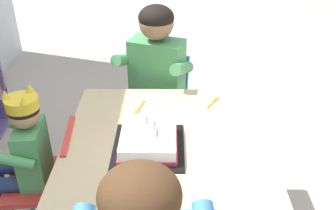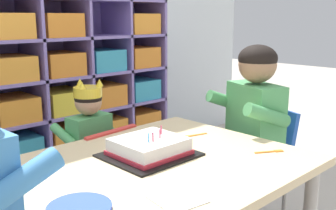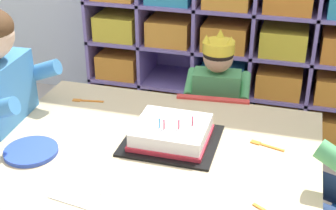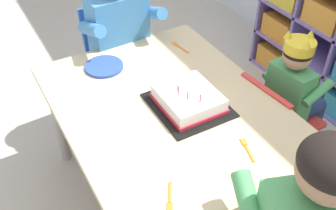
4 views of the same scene
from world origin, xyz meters
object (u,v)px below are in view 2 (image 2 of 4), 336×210
object	(u,v)px
classroom_chair_blue	(99,173)
fork_scattered_mid_table	(21,169)
child_with_crown	(84,140)
paper_plate_stack	(79,208)
birthday_cake_on_tray	(149,148)
fork_beside_plate_stack	(271,152)
fork_at_table_front_edge	(193,135)
classroom_chair_guest_side	(261,159)
activity_table	(152,181)
guest_at_table_side	(245,123)

from	to	relation	value
classroom_chair_blue	fork_scattered_mid_table	size ratio (longest dim) A/B	4.69
child_with_crown	paper_plate_stack	xyz separation A→B (m)	(-0.51, -0.78, 0.09)
birthday_cake_on_tray	paper_plate_stack	world-z (taller)	birthday_cake_on_tray
fork_beside_plate_stack	birthday_cake_on_tray	bearing A→B (deg)	-8.06
fork_scattered_mid_table	fork_at_table_front_edge	world-z (taller)	same
fork_scattered_mid_table	classroom_chair_guest_side	bearing A→B (deg)	-19.75
classroom_chair_blue	fork_at_table_front_edge	world-z (taller)	classroom_chair_blue
activity_table	fork_at_table_front_edge	bearing A→B (deg)	19.81
birthday_cake_on_tray	fork_beside_plate_stack	size ratio (longest dim) A/B	2.93
classroom_chair_guest_side	fork_beside_plate_stack	distance (m)	0.51
activity_table	child_with_crown	bearing A→B (deg)	80.12
classroom_chair_guest_side	fork_beside_plate_stack	bearing A→B (deg)	-33.62
fork_beside_plate_stack	fork_at_table_front_edge	bearing A→B (deg)	-50.16
child_with_crown	paper_plate_stack	world-z (taller)	child_with_crown
birthday_cake_on_tray	child_with_crown	bearing A→B (deg)	83.78
birthday_cake_on_tray	fork_beside_plate_stack	distance (m)	0.49
activity_table	birthday_cake_on_tray	distance (m)	0.13
classroom_chair_guest_side	fork_scattered_mid_table	bearing A→B (deg)	-81.81
fork_beside_plate_stack	paper_plate_stack	bearing A→B (deg)	23.54
classroom_chair_guest_side	fork_at_table_front_edge	size ratio (longest dim) A/B	5.51
classroom_chair_guest_side	paper_plate_stack	xyz separation A→B (m)	(-1.20, -0.18, 0.21)
fork_at_table_front_edge	fork_beside_plate_stack	bearing A→B (deg)	-64.93
fork_beside_plate_stack	fork_at_table_front_edge	xyz separation A→B (m)	(-0.06, 0.37, -0.00)
child_with_crown	guest_at_table_side	xyz separation A→B (m)	(0.59, -0.56, 0.09)
classroom_chair_guest_side	birthday_cake_on_tray	size ratio (longest dim) A/B	2.05
child_with_crown	fork_at_table_front_edge	distance (m)	0.58
activity_table	paper_plate_stack	bearing A→B (deg)	-161.53
child_with_crown	fork_beside_plate_stack	xyz separation A→B (m)	(0.32, -0.88, 0.08)
child_with_crown	paper_plate_stack	distance (m)	0.93
classroom_chair_blue	guest_at_table_side	world-z (taller)	guest_at_table_side
guest_at_table_side	activity_table	bearing A→B (deg)	-63.87
paper_plate_stack	classroom_chair_blue	bearing A→B (deg)	52.53
paper_plate_stack	fork_beside_plate_stack	distance (m)	0.84
classroom_chair_guest_side	fork_at_table_front_edge	distance (m)	0.49
activity_table	classroom_chair_guest_side	bearing A→B (deg)	3.20
classroom_chair_blue	birthday_cake_on_tray	size ratio (longest dim) A/B	1.88
child_with_crown	fork_scattered_mid_table	xyz separation A→B (m)	(-0.49, -0.36, 0.08)
fork_beside_plate_stack	activity_table	bearing A→B (deg)	2.26
fork_scattered_mid_table	activity_table	bearing A→B (deg)	-45.12
fork_beside_plate_stack	child_with_crown	bearing A→B (deg)	-39.21
child_with_crown	guest_at_table_side	size ratio (longest dim) A/B	0.84
fork_scattered_mid_table	fork_at_table_front_edge	bearing A→B (deg)	-19.50
fork_scattered_mid_table	birthday_cake_on_tray	bearing A→B (deg)	-34.41
guest_at_table_side	fork_beside_plate_stack	distance (m)	0.42
classroom_chair_guest_side	fork_beside_plate_stack	size ratio (longest dim) A/B	6.01
fork_beside_plate_stack	classroom_chair_blue	bearing A→B (deg)	-37.30
birthday_cake_on_tray	fork_at_table_front_edge	world-z (taller)	birthday_cake_on_tray
paper_plate_stack	fork_beside_plate_stack	world-z (taller)	paper_plate_stack
paper_plate_stack	fork_scattered_mid_table	distance (m)	0.41
fork_scattered_mid_table	fork_at_table_front_edge	xyz separation A→B (m)	(0.75, -0.15, -0.00)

